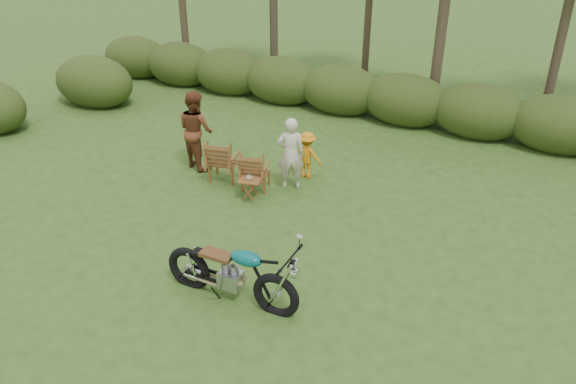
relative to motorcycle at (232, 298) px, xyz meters
The scene contains 9 objects.
ground 0.08m from the motorcycle, 126.79° to the left, with size 80.00×80.00×0.00m, color #2B4A18.
motorcycle is the anchor object (origin of this frame).
lawn_chair_right 3.84m from the motorcycle, 115.44° to the left, with size 0.63×0.63×0.92m, color brown, non-canonical shape.
lawn_chair_left 4.30m from the motorcycle, 125.48° to the left, with size 0.69×0.69×1.01m, color brown, non-canonical shape.
side_table 3.33m from the motorcycle, 116.54° to the left, with size 0.46×0.39×0.47m, color brown, non-canonical shape.
cup 3.35m from the motorcycle, 116.78° to the left, with size 0.12×0.12×0.09m, color beige.
adult_a 4.00m from the motorcycle, 104.36° to the left, with size 0.60×0.39×1.64m, color beige.
adult_b 5.16m from the motorcycle, 132.27° to the left, with size 0.91×0.71×1.86m, color brown.
child 4.61m from the motorcycle, 101.38° to the left, with size 0.72×0.41×1.11m, color orange.
Camera 1 is at (4.29, -6.00, 5.79)m, focal length 35.00 mm.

